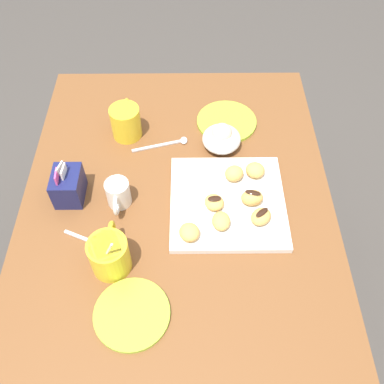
# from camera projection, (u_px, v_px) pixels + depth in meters

# --- Properties ---
(ground_plane) EXTENTS (8.00, 8.00, 0.00)m
(ground_plane) POSITION_uv_depth(u_px,v_px,m) (182.00, 301.00, 1.66)
(ground_plane) COLOR #423D38
(dining_table) EXTENTS (0.98, 0.79, 0.70)m
(dining_table) POSITION_uv_depth(u_px,v_px,m) (178.00, 220.00, 1.21)
(dining_table) COLOR brown
(dining_table) RESTS_ON ground_plane
(pastry_plate_square) EXTENTS (0.29, 0.29, 0.02)m
(pastry_plate_square) POSITION_uv_depth(u_px,v_px,m) (227.00, 202.00, 1.08)
(pastry_plate_square) COLOR silver
(pastry_plate_square) RESTS_ON dining_table
(coffee_mug_yellow_left) EXTENTS (0.13, 0.09, 0.14)m
(coffee_mug_yellow_left) POSITION_uv_depth(u_px,v_px,m) (109.00, 254.00, 0.94)
(coffee_mug_yellow_left) COLOR yellow
(coffee_mug_yellow_left) RESTS_ON dining_table
(coffee_mug_yellow_right) EXTENTS (0.12, 0.08, 0.09)m
(coffee_mug_yellow_right) POSITION_uv_depth(u_px,v_px,m) (126.00, 121.00, 1.20)
(coffee_mug_yellow_right) COLOR yellow
(coffee_mug_yellow_right) RESTS_ON dining_table
(cream_pitcher_white) EXTENTS (0.10, 0.06, 0.07)m
(cream_pitcher_white) POSITION_uv_depth(u_px,v_px,m) (118.00, 193.00, 1.06)
(cream_pitcher_white) COLOR silver
(cream_pitcher_white) RESTS_ON dining_table
(sugar_caddy) EXTENTS (0.09, 0.07, 0.11)m
(sugar_caddy) POSITION_uv_depth(u_px,v_px,m) (68.00, 186.00, 1.07)
(sugar_caddy) COLOR #191E51
(sugar_caddy) RESTS_ON dining_table
(ice_cream_bowl) EXTENTS (0.11, 0.11, 0.08)m
(ice_cream_bowl) POSITION_uv_depth(u_px,v_px,m) (222.00, 138.00, 1.18)
(ice_cream_bowl) COLOR silver
(ice_cream_bowl) RESTS_ON dining_table
(saucer_lime_left) EXTENTS (0.17, 0.17, 0.01)m
(saucer_lime_left) POSITION_uv_depth(u_px,v_px,m) (227.00, 122.00, 1.26)
(saucer_lime_left) COLOR #9EC633
(saucer_lime_left) RESTS_ON dining_table
(saucer_lime_right) EXTENTS (0.16, 0.16, 0.01)m
(saucer_lime_right) POSITION_uv_depth(u_px,v_px,m) (132.00, 314.00, 0.90)
(saucer_lime_right) COLOR #9EC633
(saucer_lime_right) RESTS_ON dining_table
(loose_spoon_near_saucer) EXTENTS (0.08, 0.15, 0.01)m
(loose_spoon_near_saucer) POSITION_uv_depth(u_px,v_px,m) (102.00, 246.00, 1.01)
(loose_spoon_near_saucer) COLOR silver
(loose_spoon_near_saucer) RESTS_ON dining_table
(loose_spoon_by_plate) EXTENTS (0.06, 0.16, 0.01)m
(loose_spoon_by_plate) POSITION_uv_depth(u_px,v_px,m) (167.00, 144.00, 1.21)
(loose_spoon_by_plate) COLOR silver
(loose_spoon_by_plate) RESTS_ON dining_table
(beignet_0) EXTENTS (0.05, 0.04, 0.03)m
(beignet_0) POSITION_uv_depth(u_px,v_px,m) (221.00, 221.00, 1.02)
(beignet_0) COLOR #DBA351
(beignet_0) RESTS_ON pastry_plate_square
(beignet_1) EXTENTS (0.07, 0.07, 0.03)m
(beignet_1) POSITION_uv_depth(u_px,v_px,m) (214.00, 202.00, 1.05)
(beignet_1) COLOR #DBA351
(beignet_1) RESTS_ON pastry_plate_square
(chocolate_drizzle_1) EXTENTS (0.02, 0.03, 0.00)m
(chocolate_drizzle_1) POSITION_uv_depth(u_px,v_px,m) (214.00, 199.00, 1.04)
(chocolate_drizzle_1) COLOR black
(chocolate_drizzle_1) RESTS_ON beignet_1
(beignet_2) EXTENTS (0.07, 0.07, 0.03)m
(beignet_2) POSITION_uv_depth(u_px,v_px,m) (261.00, 217.00, 1.02)
(beignet_2) COLOR #DBA351
(beignet_2) RESTS_ON pastry_plate_square
(chocolate_drizzle_2) EXTENTS (0.04, 0.04, 0.00)m
(chocolate_drizzle_2) POSITION_uv_depth(u_px,v_px,m) (262.00, 212.00, 1.01)
(chocolate_drizzle_2) COLOR black
(chocolate_drizzle_2) RESTS_ON beignet_2
(beignet_3) EXTENTS (0.06, 0.06, 0.03)m
(beignet_3) POSITION_uv_depth(u_px,v_px,m) (189.00, 232.00, 1.00)
(beignet_3) COLOR #DBA351
(beignet_3) RESTS_ON pastry_plate_square
(beignet_4) EXTENTS (0.07, 0.07, 0.04)m
(beignet_4) POSITION_uv_depth(u_px,v_px,m) (234.00, 173.00, 1.10)
(beignet_4) COLOR #DBA351
(beignet_4) RESTS_ON pastry_plate_square
(beignet_5) EXTENTS (0.04, 0.06, 0.04)m
(beignet_5) POSITION_uv_depth(u_px,v_px,m) (252.00, 198.00, 1.05)
(beignet_5) COLOR #DBA351
(beignet_5) RESTS_ON pastry_plate_square
(chocolate_drizzle_5) EXTENTS (0.02, 0.04, 0.00)m
(chocolate_drizzle_5) POSITION_uv_depth(u_px,v_px,m) (253.00, 193.00, 1.04)
(chocolate_drizzle_5) COLOR black
(chocolate_drizzle_5) RESTS_ON beignet_5
(beignet_6) EXTENTS (0.07, 0.07, 0.03)m
(beignet_6) POSITION_uv_depth(u_px,v_px,m) (255.00, 170.00, 1.11)
(beignet_6) COLOR #DBA351
(beignet_6) RESTS_ON pastry_plate_square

